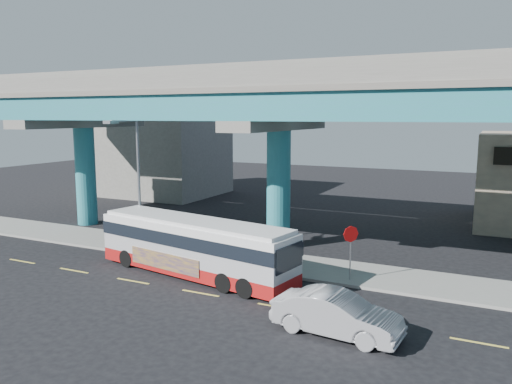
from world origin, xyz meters
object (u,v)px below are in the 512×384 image
at_px(street_lamp, 132,166).
at_px(stop_sign, 351,241).
at_px(sedan, 336,314).
at_px(transit_bus, 195,245).
at_px(parked_car, 132,232).

bearing_deg(street_lamp, stop_sign, 3.34).
relative_size(sedan, street_lamp, 0.63).
xyz_separation_m(transit_bus, street_lamp, (-5.20, 1.55, 3.72)).
bearing_deg(street_lamp, transit_bus, -16.61).
bearing_deg(street_lamp, parked_car, 132.62).
xyz_separation_m(street_lamp, stop_sign, (12.83, 0.75, -3.19)).
relative_size(transit_bus, parked_car, 3.05).
relative_size(parked_car, stop_sign, 1.40).
bearing_deg(parked_car, sedan, -111.67).
xyz_separation_m(sedan, parked_car, (-15.84, 7.38, -0.02)).
distance_m(transit_bus, stop_sign, 7.98).
bearing_deg(parked_car, transit_bus, -113.73).
xyz_separation_m(sedan, street_lamp, (-13.94, 5.31, 4.54)).
relative_size(parked_car, street_lamp, 0.48).
bearing_deg(transit_bus, street_lamp, 173.50).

